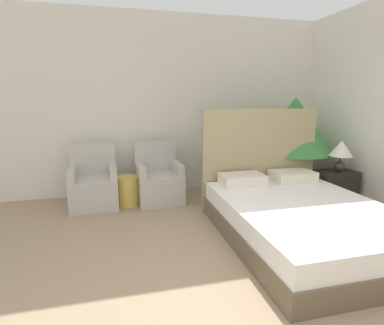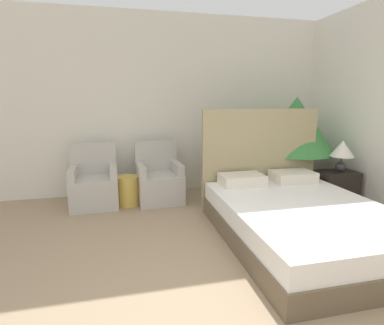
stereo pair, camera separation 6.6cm
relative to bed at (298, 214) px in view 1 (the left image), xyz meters
name	(u,v)px [view 1 (the left image)]	position (x,y,z in m)	size (l,w,h in m)	color
wall_back	(157,106)	(-1.30, 2.18, 1.18)	(10.00, 0.06, 2.90)	silver
bed	(298,214)	(0.00, 0.00, 0.00)	(1.70, 2.26, 1.43)	brown
armchair_near_window_left	(94,188)	(-2.33, 1.60, 0.02)	(0.69, 0.63, 0.91)	#B7B2A8
armchair_near_window_right	(159,184)	(-1.38, 1.60, 0.02)	(0.70, 0.64, 0.91)	#B7B2A8
potted_palm	(294,129)	(0.79, 1.43, 0.82)	(1.24, 1.24, 1.59)	#4C4C4C
nightstand	(335,188)	(1.15, 0.82, -0.01)	(0.56, 0.37, 0.52)	black
table_lamp	(341,150)	(1.18, 0.81, 0.56)	(0.33, 0.33, 0.46)	#333333
side_table	(128,191)	(-1.85, 1.54, -0.05)	(0.34, 0.34, 0.44)	gold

